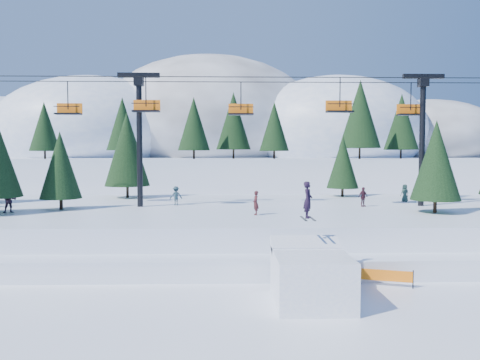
{
  "coord_description": "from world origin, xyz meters",
  "views": [
    {
      "loc": [
        -2.15,
        -18.27,
        6.5
      ],
      "look_at": [
        -1.55,
        6.0,
        5.2
      ],
      "focal_mm": 35.0,
      "sensor_mm": 36.0,
      "label": 1
    }
  ],
  "objects_px": {
    "jump_kicker": "(311,275)",
    "chairlift": "(283,119)",
    "banner_far": "(417,266)",
    "banner_near": "(383,275)"
  },
  "relations": [
    {
      "from": "jump_kicker",
      "to": "chairlift",
      "type": "xyz_separation_m",
      "value": [
        0.63,
        16.08,
        8.11
      ]
    },
    {
      "from": "banner_far",
      "to": "banner_near",
      "type": "bearing_deg",
      "value": -141.01
    },
    {
      "from": "banner_near",
      "to": "banner_far",
      "type": "bearing_deg",
      "value": 38.99
    },
    {
      "from": "jump_kicker",
      "to": "banner_far",
      "type": "bearing_deg",
      "value": 34.2
    },
    {
      "from": "jump_kicker",
      "to": "banner_far",
      "type": "xyz_separation_m",
      "value": [
        6.53,
        4.44,
        -0.67
      ]
    },
    {
      "from": "chairlift",
      "to": "banner_far",
      "type": "distance_m",
      "value": 15.73
    },
    {
      "from": "jump_kicker",
      "to": "banner_near",
      "type": "distance_m",
      "value": 4.74
    },
    {
      "from": "chairlift",
      "to": "banner_far",
      "type": "height_order",
      "value": "chairlift"
    },
    {
      "from": "chairlift",
      "to": "banner_near",
      "type": "relative_size",
      "value": 16.88
    },
    {
      "from": "banner_near",
      "to": "jump_kicker",
      "type": "bearing_deg",
      "value": -149.08
    }
  ]
}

